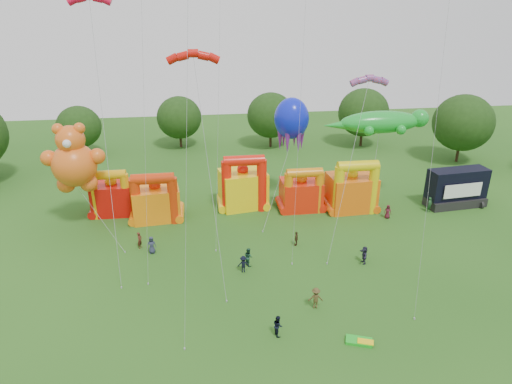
{
  "coord_description": "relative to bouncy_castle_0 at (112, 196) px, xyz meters",
  "views": [
    {
      "loc": [
        -5.3,
        -23.11,
        24.33
      ],
      "look_at": [
        0.28,
        18.0,
        6.73
      ],
      "focal_mm": 32.0,
      "sensor_mm": 36.0,
      "label": 1
    }
  ],
  "objects": [
    {
      "name": "ground",
      "position": [
        15.79,
        -29.49,
        -2.29
      ],
      "size": [
        160.0,
        160.0,
        0.0
      ],
      "primitive_type": "plane",
      "color": "#1F4C15",
      "rests_on": "ground"
    },
    {
      "name": "spectator_3",
      "position": [
        14.33,
        -15.21,
        -1.43
      ],
      "size": [
        1.14,
        0.68,
        1.73
      ],
      "primitive_type": "imported",
      "rotation": [
        0.0,
        0.0,
        3.1
      ],
      "color": "black",
      "rests_on": "ground"
    },
    {
      "name": "tree_ring",
      "position": [
        14.64,
        -28.89,
        3.97
      ],
      "size": [
        120.47,
        122.54,
        12.07
      ],
      "color": "#352314",
      "rests_on": "ground"
    },
    {
      "name": "spectator_9",
      "position": [
        19.81,
        -21.55,
        -1.31
      ],
      "size": [
        1.34,
        0.87,
        1.95
      ],
      "primitive_type": "imported",
      "rotation": [
        0.0,
        0.0,
        3.02
      ],
      "color": "#473A1C",
      "rests_on": "ground"
    },
    {
      "name": "spectator_8",
      "position": [
        16.03,
        -24.47,
        -1.41
      ],
      "size": [
        0.81,
        0.96,
        1.76
      ],
      "primitive_type": "imported",
      "rotation": [
        0.0,
        0.0,
        1.74
      ],
      "color": "black",
      "rests_on": "ground"
    },
    {
      "name": "bouncy_castle_1",
      "position": [
        5.36,
        -2.25,
        0.07
      ],
      "size": [
        5.8,
        4.83,
        6.24
      ],
      "color": "orange",
      "rests_on": "ground"
    },
    {
      "name": "diamond_kites",
      "position": [
        15.2,
        -14.66,
        14.43
      ],
      "size": [
        24.75,
        20.88,
        39.38
      ],
      "color": "red",
      "rests_on": "ground"
    },
    {
      "name": "spectator_5",
      "position": [
        26.42,
        -15.21,
        -1.37
      ],
      "size": [
        0.7,
        1.74,
        1.83
      ],
      "primitive_type": "imported",
      "rotation": [
        0.0,
        0.0,
        4.62
      ],
      "color": "#27243D",
      "rests_on": "ground"
    },
    {
      "name": "stage_trailer",
      "position": [
        42.7,
        -3.42,
        0.06
      ],
      "size": [
        7.72,
        3.53,
        4.89
      ],
      "color": "black",
      "rests_on": "ground"
    },
    {
      "name": "bouncy_castle_2",
      "position": [
        15.98,
        -0.2,
        0.44
      ],
      "size": [
        6.16,
        5.27,
        7.23
      ],
      "color": "yellow",
      "rests_on": "ground"
    },
    {
      "name": "spectator_1",
      "position": [
        4.02,
        -9.16,
        -1.37
      ],
      "size": [
        0.66,
        0.79,
        1.84
      ],
      "primitive_type": "imported",
      "rotation": [
        0.0,
        0.0,
        1.19
      ],
      "color": "#4D1F16",
      "rests_on": "ground"
    },
    {
      "name": "spectator_4",
      "position": [
        20.5,
        -10.81,
        -1.48
      ],
      "size": [
        0.77,
        1.03,
        1.62
      ],
      "primitive_type": "imported",
      "rotation": [
        0.0,
        0.0,
        4.26
      ],
      "color": "#422E1A",
      "rests_on": "ground"
    },
    {
      "name": "spectator_6",
      "position": [
        32.77,
        -5.85,
        -1.43
      ],
      "size": [
        0.98,
        0.8,
        1.72
      ],
      "primitive_type": "imported",
      "rotation": [
        0.0,
        0.0,
        5.93
      ],
      "color": "#4E1623",
      "rests_on": "ground"
    },
    {
      "name": "folded_kite_bundle",
      "position": [
        22.11,
        -26.22,
        -2.15
      ],
      "size": [
        2.22,
        1.64,
        0.31
      ],
      "color": "green",
      "rests_on": "ground"
    },
    {
      "name": "bouncy_castle_0",
      "position": [
        0.0,
        0.0,
        0.0
      ],
      "size": [
        4.76,
        3.83,
        5.99
      ],
      "color": "#BF0E09",
      "rests_on": "ground"
    },
    {
      "name": "bouncy_castle_4",
      "position": [
        29.21,
        -2.76,
        0.29
      ],
      "size": [
        5.76,
        4.72,
        6.83
      ],
      "color": "orange",
      "rests_on": "ground"
    },
    {
      "name": "parafoil_kites",
      "position": [
        17.06,
        -12.73,
        7.56
      ],
      "size": [
        29.89,
        12.19,
        25.53
      ],
      "color": "red",
      "rests_on": "ground"
    },
    {
      "name": "octopus_kite",
      "position": [
        20.41,
        -1.84,
        3.07
      ],
      "size": [
        7.12,
        11.15,
        13.43
      ],
      "color": "#0D1ACC",
      "rests_on": "ground"
    },
    {
      "name": "spectator_2",
      "position": [
        14.97,
        -14.04,
        -1.35
      ],
      "size": [
        1.01,
        1.12,
        1.88
      ],
      "primitive_type": "imported",
      "rotation": [
        0.0,
        0.0,
        1.96
      ],
      "color": "#193F2D",
      "rests_on": "ground"
    },
    {
      "name": "gecko_kite",
      "position": [
        32.36,
        -1.66,
        6.04
      ],
      "size": [
        13.23,
        5.71,
        12.08
      ],
      "color": "green",
      "rests_on": "ground"
    },
    {
      "name": "bouncy_castle_3",
      "position": [
        23.07,
        -1.85,
        -0.07
      ],
      "size": [
        4.9,
        3.94,
        5.81
      ],
      "color": "red",
      "rests_on": "ground"
    },
    {
      "name": "spectator_0",
      "position": [
        5.34,
        -10.39,
        -1.35
      ],
      "size": [
        0.96,
        0.67,
        1.88
      ],
      "primitive_type": "imported",
      "rotation": [
        0.0,
        0.0,
        0.08
      ],
      "color": "#282D44",
      "rests_on": "ground"
    },
    {
      "name": "spectator_7",
      "position": [
        38.57,
        -4.89,
        -1.31
      ],
      "size": [
        0.85,
        0.76,
        1.96
      ],
      "primitive_type": "imported",
      "rotation": [
        0.0,
        0.0,
        0.52
      ],
      "color": "#1B4420",
      "rests_on": "ground"
    },
    {
      "name": "teddy_bear_kite",
      "position": [
        -1.52,
        -4.8,
        2.67
      ],
      "size": [
        9.03,
        9.5,
        12.28
      ],
      "color": "orange",
      "rests_on": "ground"
    }
  ]
}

